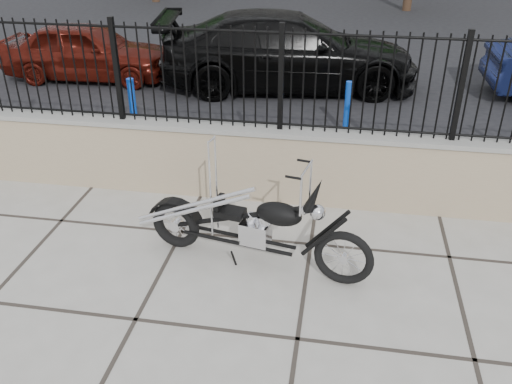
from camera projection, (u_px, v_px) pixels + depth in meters
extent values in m
plane|color=#99968E|center=(136.00, 320.00, 5.00)|extent=(90.00, 90.00, 0.00)
plane|color=black|center=(289.00, 29.00, 15.79)|extent=(30.00, 30.00, 0.00)
cube|color=gray|center=(202.00, 158.00, 6.92)|extent=(14.00, 0.36, 0.96)
cube|color=black|center=(197.00, 76.00, 6.40)|extent=(14.00, 0.08, 1.20)
imported|color=#4D110B|center=(88.00, 51.00, 11.25)|extent=(3.52, 1.52, 1.18)
imported|color=black|center=(289.00, 51.00, 10.68)|extent=(5.32, 2.80, 1.47)
cylinder|color=#0D37CE|center=(133.00, 108.00, 8.58)|extent=(0.12, 0.12, 0.95)
cylinder|color=#0E2ED5|center=(347.00, 109.00, 8.64)|extent=(0.11, 0.11, 0.89)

